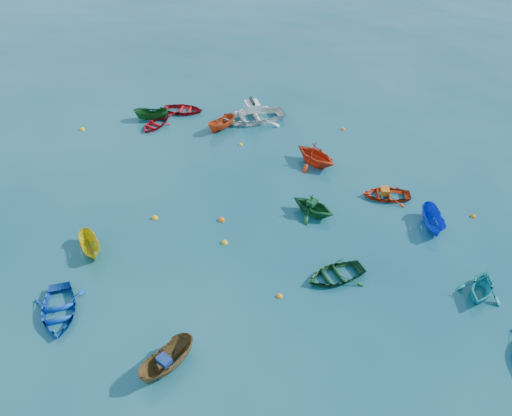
% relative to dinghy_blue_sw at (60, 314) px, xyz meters
% --- Properties ---
extents(ground, '(160.00, 160.00, 0.00)m').
position_rel_dinghy_blue_sw_xyz_m(ground, '(5.08, 5.78, 0.00)').
color(ground, '#0B3F4F').
rests_on(ground, ground).
extents(dinghy_blue_sw, '(4.04, 4.13, 0.70)m').
position_rel_dinghy_blue_sw_xyz_m(dinghy_blue_sw, '(0.00, 0.00, 0.00)').
color(dinghy_blue_sw, '#0E48B6').
rests_on(dinghy_blue_sw, ground).
extents(sampan_brown_mid, '(1.73, 3.06, 1.11)m').
position_rel_dinghy_blue_sw_xyz_m(sampan_brown_mid, '(6.25, -0.27, 0.00)').
color(sampan_brown_mid, brown).
rests_on(sampan_brown_mid, ground).
extents(sampan_yellow_mid, '(2.56, 2.23, 0.96)m').
position_rel_dinghy_blue_sw_xyz_m(sampan_yellow_mid, '(-1.48, 4.05, 0.00)').
color(sampan_yellow_mid, gold).
rests_on(sampan_yellow_mid, ground).
extents(dinghy_green_e, '(3.70, 3.75, 0.64)m').
position_rel_dinghy_blue_sw_xyz_m(dinghy_green_e, '(10.92, 7.80, 0.00)').
color(dinghy_green_e, '#0F4320').
rests_on(dinghy_green_e, ground).
extents(dinghy_cyan_se, '(2.31, 2.62, 1.30)m').
position_rel_dinghy_blue_sw_xyz_m(dinghy_cyan_se, '(17.64, 9.75, 0.00)').
color(dinghy_cyan_se, teal).
rests_on(dinghy_cyan_se, ground).
extents(dinghy_red_nw, '(3.67, 3.09, 0.65)m').
position_rel_dinghy_blue_sw_xyz_m(dinghy_red_nw, '(-5.61, 19.89, 0.00)').
color(dinghy_red_nw, '#A90E16').
rests_on(dinghy_red_nw, ground).
extents(sampan_orange_n, '(1.64, 2.79, 1.01)m').
position_rel_dinghy_blue_sw_xyz_m(sampan_orange_n, '(-1.54, 18.78, 0.00)').
color(sampan_orange_n, '#BC3D11').
rests_on(sampan_orange_n, ground).
extents(dinghy_green_n, '(3.08, 2.80, 1.40)m').
position_rel_dinghy_blue_sw_xyz_m(dinghy_green_n, '(8.10, 12.15, 0.00)').
color(dinghy_green_n, '#135525').
rests_on(dinghy_green_n, ground).
extents(dinghy_red_ne, '(3.46, 3.00, 0.60)m').
position_rel_dinghy_blue_sw_xyz_m(dinghy_red_ne, '(11.57, 15.66, 0.00)').
color(dinghy_red_ne, '#BB300F').
rests_on(dinghy_red_ne, ground).
extents(sampan_blue_far, '(2.03, 2.89, 1.05)m').
position_rel_dinghy_blue_sw_xyz_m(sampan_blue_far, '(14.63, 13.99, 0.00)').
color(sampan_blue_far, blue).
rests_on(sampan_blue_far, ground).
extents(dinghy_red_far, '(1.88, 2.58, 0.53)m').
position_rel_dinghy_blue_sw_xyz_m(dinghy_red_far, '(-6.32, 16.94, 0.00)').
color(dinghy_red_far, red).
rests_on(dinghy_red_far, ground).
extents(dinghy_orange_far, '(3.94, 3.70, 1.66)m').
position_rel_dinghy_blue_sw_xyz_m(dinghy_orange_far, '(6.37, 17.29, 0.00)').
color(dinghy_orange_far, red).
rests_on(dinghy_orange_far, ground).
extents(sampan_green_far, '(2.76, 2.11, 1.01)m').
position_rel_dinghy_blue_sw_xyz_m(sampan_green_far, '(-7.14, 17.79, 0.00)').
color(sampan_green_far, '#104815').
rests_on(sampan_green_far, ground).
extents(motorboat_white, '(5.97, 5.83, 1.61)m').
position_rel_dinghy_blue_sw_xyz_m(motorboat_white, '(-0.12, 21.08, 0.00)').
color(motorboat_white, white).
rests_on(motorboat_white, ground).
extents(tarp_blue_a, '(0.66, 0.56, 0.28)m').
position_rel_dinghy_blue_sw_xyz_m(tarp_blue_a, '(6.21, -0.42, 0.70)').
color(tarp_blue_a, navy).
rests_on(tarp_blue_a, sampan_brown_mid).
extents(tarp_green_b, '(0.55, 0.66, 0.28)m').
position_rel_dinghy_blue_sw_xyz_m(tarp_green_b, '(8.01, 12.17, 0.84)').
color(tarp_green_b, '#114723').
rests_on(tarp_green_b, dinghy_green_n).
extents(tarp_orange_b, '(0.70, 0.79, 0.32)m').
position_rel_dinghy_blue_sw_xyz_m(tarp_orange_b, '(11.48, 15.62, 0.46)').
color(tarp_orange_b, '#BE6513').
rests_on(tarp_orange_b, dinghy_red_ne).
extents(buoy_ye_a, '(0.38, 0.38, 0.38)m').
position_rel_dinghy_blue_sw_xyz_m(buoy_ye_a, '(-0.03, 7.83, 0.00)').
color(buoy_ye_a, gold).
rests_on(buoy_ye_a, ground).
extents(buoy_or_b, '(0.32, 0.32, 0.32)m').
position_rel_dinghy_blue_sw_xyz_m(buoy_or_b, '(8.90, 5.42, 0.00)').
color(buoy_or_b, orange).
rests_on(buoy_or_b, ground).
extents(buoy_ye_b, '(0.38, 0.38, 0.38)m').
position_rel_dinghy_blue_sw_xyz_m(buoy_ye_b, '(-10.92, 14.23, 0.00)').
color(buoy_ye_b, yellow).
rests_on(buoy_ye_b, ground).
extents(buoy_or_c, '(0.39, 0.39, 0.39)m').
position_rel_dinghy_blue_sw_xyz_m(buoy_or_c, '(3.56, 9.34, 0.00)').
color(buoy_or_c, orange).
rests_on(buoy_or_c, ground).
extents(buoy_ye_c, '(0.37, 0.37, 0.37)m').
position_rel_dinghy_blue_sw_xyz_m(buoy_ye_c, '(4.64, 7.69, 0.00)').
color(buoy_ye_c, yellow).
rests_on(buoy_ye_c, ground).
extents(buoy_or_d, '(0.32, 0.32, 0.32)m').
position_rel_dinghy_blue_sw_xyz_m(buoy_or_d, '(16.67, 15.93, 0.00)').
color(buoy_or_d, orange).
rests_on(buoy_or_d, ground).
extents(buoy_ye_d, '(0.29, 0.29, 0.29)m').
position_rel_dinghy_blue_sw_xyz_m(buoy_ye_d, '(0.74, 17.38, 0.00)').
color(buoy_ye_d, yellow).
rests_on(buoy_ye_d, ground).
extents(buoy_or_e, '(0.33, 0.33, 0.33)m').
position_rel_dinghy_blue_sw_xyz_m(buoy_or_e, '(6.63, 22.63, 0.00)').
color(buoy_or_e, orange).
rests_on(buoy_or_e, ground).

